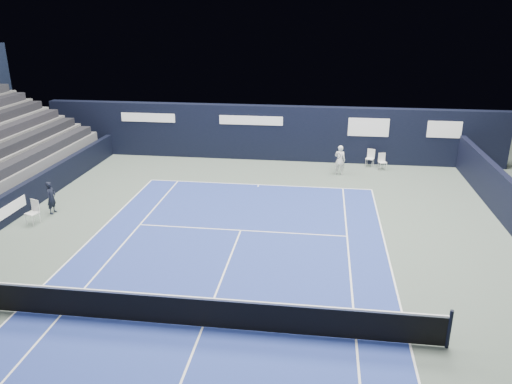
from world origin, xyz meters
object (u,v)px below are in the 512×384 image
Objects in this scene: line_judge_chair at (34,210)px; tennis_player at (340,160)px; folding_chair_back_a at (370,157)px; tennis_net at (202,311)px; folding_chair_back_b at (382,160)px.

tennis_player is (12.36, 8.12, 0.22)m from line_judge_chair.
tennis_net reaches higher than folding_chair_back_a.
folding_chair_back_a is 0.07× the size of tennis_net.
tennis_player is (3.97, 14.14, 0.27)m from tennis_net.
folding_chair_back_a is 0.80m from folding_chair_back_b.
folding_chair_back_a is 16.85m from tennis_net.
tennis_net is (-5.70, -15.86, -0.03)m from folding_chair_back_a.
tennis_net reaches higher than line_judge_chair.
tennis_net is at bearing -105.70° from tennis_player.
line_judge_chair reaches higher than folding_chair_back_a.
tennis_net is 14.69m from tennis_player.
tennis_player reaches higher than line_judge_chair.
line_judge_chair reaches higher than folding_chair_back_b.
folding_chair_back_b is at bearing -25.07° from folding_chair_back_a.
tennis_player is (-2.30, -1.17, 0.27)m from folding_chair_back_b.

